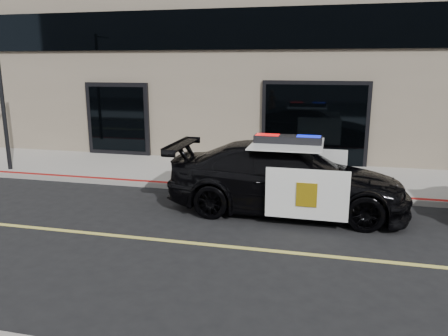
# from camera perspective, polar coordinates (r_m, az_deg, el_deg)

# --- Properties ---
(ground) EXTENTS (120.00, 120.00, 0.00)m
(ground) POSITION_cam_1_polar(r_m,az_deg,el_deg) (8.29, 16.49, -11.32)
(ground) COLOR black
(ground) RESTS_ON ground
(sidewalk_n) EXTENTS (60.00, 3.50, 0.15)m
(sidewalk_n) POSITION_cam_1_polar(r_m,az_deg,el_deg) (13.23, 15.49, -1.59)
(sidewalk_n) COLOR gray
(sidewalk_n) RESTS_ON ground
(police_car) EXTENTS (2.56, 5.55, 1.81)m
(police_car) POSITION_cam_1_polar(r_m,az_deg,el_deg) (10.29, 8.19, -1.23)
(police_car) COLOR black
(police_car) RESTS_ON ground
(fire_hydrant) EXTENTS (0.38, 0.52, 0.83)m
(fire_hydrant) POSITION_cam_1_polar(r_m,az_deg,el_deg) (12.67, -4.32, 0.38)
(fire_hydrant) COLOR white
(fire_hydrant) RESTS_ON sidewalk_n
(street_light) EXTENTS (0.13, 1.14, 4.48)m
(street_light) POSITION_cam_1_polar(r_m,az_deg,el_deg) (15.04, -27.24, 9.05)
(street_light) COLOR black
(street_light) RESTS_ON sidewalk_n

